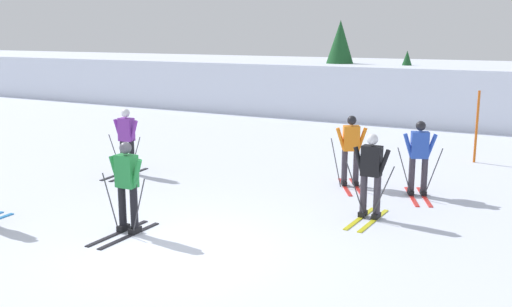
% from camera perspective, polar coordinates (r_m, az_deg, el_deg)
% --- Properties ---
extents(ground_plane, '(120.00, 120.00, 0.00)m').
position_cam_1_polar(ground_plane, '(10.14, -7.71, -9.36)').
color(ground_plane, silver).
extents(far_snow_ridge, '(80.00, 8.50, 2.28)m').
position_cam_1_polar(far_snow_ridge, '(27.53, 16.86, 6.03)').
color(far_snow_ridge, silver).
rests_on(far_snow_ridge, ground).
extents(skier_green, '(1.00, 1.60, 1.71)m').
position_cam_1_polar(skier_green, '(10.88, -12.52, -3.00)').
color(skier_green, black).
rests_on(skier_green, ground).
extents(skier_black, '(1.00, 1.61, 1.71)m').
position_cam_1_polar(skier_black, '(11.69, 11.18, -1.93)').
color(skier_black, gold).
rests_on(skier_black, ground).
extents(skier_purple, '(1.00, 1.63, 1.71)m').
position_cam_1_polar(skier_purple, '(15.53, -12.55, 1.38)').
color(skier_purple, black).
rests_on(skier_purple, ground).
extents(skier_orange, '(1.11, 1.57, 1.71)m').
position_cam_1_polar(skier_orange, '(14.12, 9.25, 0.65)').
color(skier_orange, red).
rests_on(skier_orange, ground).
extents(skier_blue, '(0.97, 1.62, 1.71)m').
position_cam_1_polar(skier_blue, '(13.61, 15.65, -0.05)').
color(skier_blue, red).
rests_on(skier_blue, ground).
extents(trail_marker_pole, '(0.07, 0.07, 2.05)m').
position_cam_1_polar(trail_marker_pole, '(17.61, 20.77, 2.45)').
color(trail_marker_pole, '#C65614').
rests_on(trail_marker_pole, ground).
extents(conifer_far_right, '(1.53, 1.53, 2.90)m').
position_cam_1_polar(conifer_far_right, '(25.75, 14.47, 7.17)').
color(conifer_far_right, '#513823').
rests_on(conifer_far_right, ground).
extents(conifer_far_centre, '(2.12, 2.12, 4.19)m').
position_cam_1_polar(conifer_far_centre, '(26.76, 8.19, 9.21)').
color(conifer_far_centre, '#513823').
rests_on(conifer_far_centre, ground).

